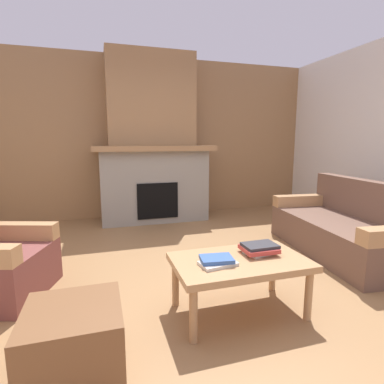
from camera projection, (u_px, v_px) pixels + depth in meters
name	position (u px, v px, depth m)	size (l,w,h in m)	color
ground	(205.00, 289.00, 2.70)	(9.00, 9.00, 0.00)	olive
wall_back_wood_panel	(149.00, 138.00, 5.31)	(6.00, 0.12, 2.70)	#997047
fireplace	(152.00, 150.00, 4.98)	(1.90, 0.82, 2.70)	gray
couch	(345.00, 229.00, 3.54)	(1.02, 1.88, 0.85)	brown
coffee_table	(240.00, 266.00, 2.28)	(1.00, 0.60, 0.43)	tan
ottoman	(74.00, 342.00, 1.69)	(0.52, 0.52, 0.40)	brown
book_stack_near_edge	(217.00, 261.00, 2.17)	(0.28, 0.22, 0.05)	beige
book_stack_center	(259.00, 249.00, 2.37)	(0.27, 0.22, 0.08)	beige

